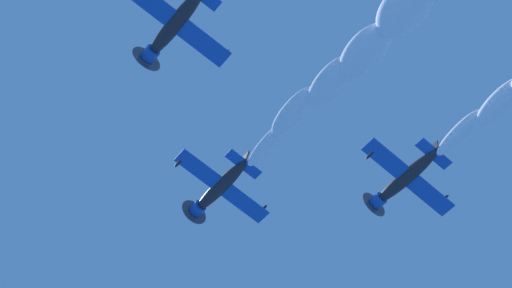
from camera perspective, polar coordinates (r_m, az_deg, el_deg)
airplane_lead at (r=70.16m, az=-2.71°, el=-3.21°), size 8.64×9.61×2.96m
airplane_left_wingman at (r=62.37m, az=-5.99°, el=8.44°), size 8.66×9.63×2.88m
airplane_right_wingman at (r=69.95m, az=10.59°, el=-2.52°), size 8.65×9.55×3.11m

